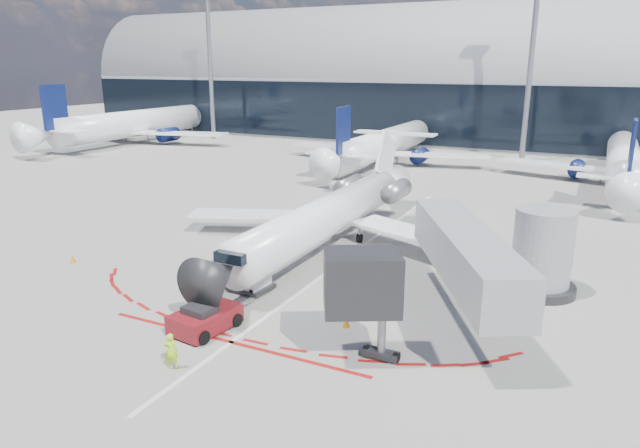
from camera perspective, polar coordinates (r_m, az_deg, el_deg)
The scene contains 16 objects.
ground at distance 36.44m, azimuth 1.55°, elevation -4.21°, with size 260.00×260.00×0.00m, color slate.
apron_centerline at distance 38.16m, azimuth 2.82°, elevation -3.28°, with size 0.25×40.00×0.01m, color silver.
apron_stop_bar at distance 27.28m, azimuth -8.86°, elevation -11.60°, with size 14.00×0.25×0.01m, color maroon.
terminal_building at distance 97.21m, azimuth 18.32°, elevation 12.73°, with size 150.00×24.15×24.00m.
jet_bridge at distance 29.99m, azimuth 16.35°, elevation -3.26°, with size 10.03×15.20×4.90m.
light_mast_west at distance 98.86m, azimuth -10.93°, elevation 15.58°, with size 0.70×0.70×25.00m, color gray.
light_mast_centre at distance 79.65m, azimuth 20.34°, elevation 14.91°, with size 0.70×0.70×25.00m, color gray.
regional_jet at distance 39.94m, azimuth 1.30°, elevation 1.18°, with size 23.12×28.51×7.14m.
pushback_tug at distance 28.42m, azimuth -11.43°, elevation -9.23°, with size 2.61×5.31×1.35m.
ramp_worker at distance 25.34m, azimuth -14.67°, elevation -12.17°, with size 0.59×0.39×1.62m, color #B9EC18.
uld_container at distance 32.54m, azimuth -6.98°, elevation -4.91°, with size 2.36×2.06×2.08m.
safety_cone_left at distance 40.22m, azimuth -23.50°, elevation -3.22°, with size 0.39×0.39×0.54m, color orange.
safety_cone_right at distance 28.32m, azimuth 2.63°, elevation -9.76°, with size 0.38×0.38×0.53m, color orange.
bg_airliner_0 at distance 98.12m, azimuth -17.70°, elevation 11.33°, with size 37.22×39.41×12.04m, color white, non-canonical shape.
bg_airliner_1 at distance 74.02m, azimuth 6.60°, elevation 9.94°, with size 31.00×32.83×10.03m, color white, non-canonical shape.
bg_airliner_2 at distance 68.71m, azimuth 28.40°, elevation 7.64°, with size 30.48×32.27×9.86m, color white, non-canonical shape.
Camera 1 is at (14.29, -31.10, 12.49)m, focal length 32.00 mm.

